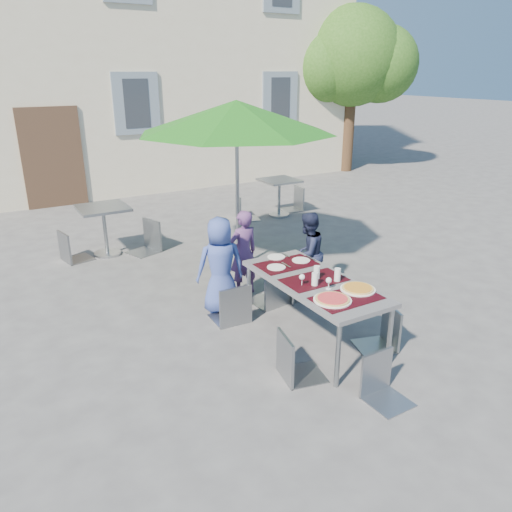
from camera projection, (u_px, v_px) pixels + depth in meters
ground at (333, 315)px, 6.38m from camera, size 90.00×90.00×0.00m
tree at (353, 58)px, 14.43m from camera, size 3.60×3.00×4.70m
dining_table at (314, 284)px, 5.55m from camera, size 0.80×1.85×0.76m
pizza_near_left at (332, 299)px, 5.02m from camera, size 0.39×0.39×0.03m
pizza_near_right at (358, 289)px, 5.27m from camera, size 0.37×0.37×0.03m
glassware at (321, 276)px, 5.43m from camera, size 0.47×0.36×0.15m
place_settings at (285, 261)px, 6.04m from camera, size 0.64×0.51×0.01m
child_0 at (220, 265)px, 6.28m from camera, size 0.68×0.52×1.25m
child_1 at (243, 253)px, 6.79m from camera, size 0.45×0.31×1.20m
child_2 at (307, 253)px, 6.83m from camera, size 0.63×0.47×1.16m
chair_0 at (232, 280)px, 5.99m from camera, size 0.44×0.45×0.96m
chair_1 at (274, 263)px, 6.44m from camera, size 0.51×0.51×1.02m
chair_2 at (288, 257)px, 6.60m from camera, size 0.61×0.61×1.04m
chair_3 at (295, 330)px, 4.88m from camera, size 0.49×0.49×0.93m
chair_4 at (386, 304)px, 5.47m from camera, size 0.50×0.50×0.91m
chair_5 at (386, 352)px, 4.59m from camera, size 0.39×0.39×0.86m
patio_umbrella at (236, 118)px, 7.12m from camera, size 2.90×2.90×2.54m
cafe_table_0 at (104, 220)px, 8.23m from camera, size 0.78×0.78×0.84m
bg_chair_l_0 at (68, 228)px, 7.97m from camera, size 0.51×0.50×0.96m
bg_chair_r_0 at (146, 217)px, 8.41m from camera, size 0.58×0.57×1.02m
cafe_table_1 at (279, 190)px, 10.52m from camera, size 0.73×0.73×0.79m
bg_chair_l_1 at (243, 192)px, 10.24m from camera, size 0.55×0.55×0.99m
bg_chair_r_1 at (295, 184)px, 10.97m from camera, size 0.48×0.48×0.98m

